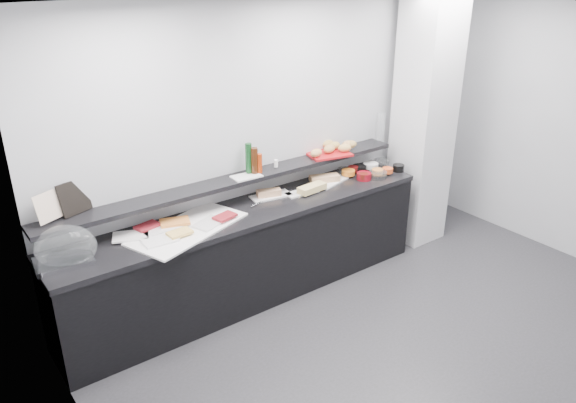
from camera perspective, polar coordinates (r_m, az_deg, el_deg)
ground at (r=4.84m, az=15.22°, el=-15.32°), size 5.00×5.00×0.00m
back_wall at (r=5.46m, az=0.36°, el=6.39°), size 5.00×0.02×2.70m
ceiling at (r=3.81m, az=19.77°, el=18.21°), size 5.00×5.00×0.00m
column at (r=6.21m, az=13.61°, el=7.91°), size 0.50×0.50×2.70m
buffet_cabinet at (r=5.23m, az=-3.85°, el=-5.53°), size 3.60×0.60×0.85m
counter_top at (r=5.03m, az=-3.99°, el=-1.06°), size 3.62×0.62×0.05m
wall_shelf at (r=5.06m, az=-5.15°, el=2.23°), size 3.60×0.25×0.04m
cloche_base at (r=4.46m, az=-21.81°, el=-5.66°), size 0.44×0.32×0.04m
cloche_dome at (r=4.42m, az=-21.65°, el=-4.35°), size 0.52×0.44×0.34m
linen_runner at (r=4.72m, az=-10.12°, el=-2.73°), size 1.10×0.78×0.01m
platter_meat_a at (r=4.67m, az=-15.70°, el=-3.39°), size 0.33×0.28×0.01m
food_meat_a at (r=4.75m, az=-14.10°, el=-2.44°), size 0.22×0.16×0.02m
platter_salmon at (r=4.74m, az=-12.92°, el=-2.63°), size 0.33×0.23×0.01m
food_salmon at (r=4.78m, az=-11.43°, el=-2.04°), size 0.28×0.22×0.02m
platter_cheese at (r=4.54m, az=-12.87°, el=-3.86°), size 0.27×0.19×0.01m
food_cheese at (r=4.59m, az=-10.95°, el=-3.13°), size 0.20×0.13×0.02m
platter_meat_b at (r=4.75m, az=-8.01°, el=-2.19°), size 0.32×0.27×0.01m
food_meat_b at (r=4.80m, az=-6.43°, el=-1.53°), size 0.22×0.16×0.02m
sandwich_plate_left at (r=5.27m, az=-1.75°, el=0.58°), size 0.41×0.22×0.01m
sandwich_food_left at (r=5.24m, az=-1.96°, el=0.90°), size 0.24×0.16×0.06m
tongs_left at (r=5.08m, az=-3.18°, el=-0.23°), size 0.16×0.05×0.01m
sandwich_plate_mid at (r=5.34m, az=1.41°, el=0.91°), size 0.33×0.16×0.01m
sandwich_food_mid at (r=5.35m, az=2.45°, el=1.37°), size 0.31×0.14×0.06m
tongs_mid at (r=5.24m, az=1.38°, el=0.60°), size 0.14×0.09×0.01m
sandwich_plate_right at (r=5.61m, az=4.37°, el=2.03°), size 0.43×0.27×0.01m
sandwich_food_right at (r=5.59m, az=3.73°, el=2.38°), size 0.31×0.21×0.06m
tongs_right at (r=5.43m, az=3.10°, el=1.43°), size 0.15×0.08×0.01m
bowl_glass_fruit at (r=5.80m, az=5.79°, el=3.01°), size 0.18×0.18×0.07m
fill_glass_fruit at (r=5.76m, az=6.15°, el=2.96°), size 0.14×0.14×0.05m
bowl_black_jam at (r=5.91m, az=7.27°, el=3.32°), size 0.18×0.18×0.07m
fill_black_jam at (r=5.86m, az=6.62°, el=3.32°), size 0.11×0.11×0.05m
bowl_glass_cream at (r=6.11m, az=9.46°, el=3.89°), size 0.19×0.19×0.07m
fill_glass_cream at (r=5.99m, az=8.40°, el=3.66°), size 0.19×0.19×0.05m
bowl_red_jam at (r=5.71m, az=7.73°, el=2.57°), size 0.16×0.16×0.07m
fill_red_jam at (r=5.68m, az=7.68°, el=2.59°), size 0.13×0.13×0.05m
bowl_glass_salmon at (r=5.77m, az=9.12°, el=2.70°), size 0.20×0.20×0.07m
fill_glass_salmon at (r=5.82m, az=9.07°, el=3.02°), size 0.12×0.12×0.05m
bowl_black_fruit at (r=6.00m, az=11.16°, el=3.37°), size 0.13×0.13×0.07m
fill_black_fruit at (r=5.87m, az=10.09°, el=3.14°), size 0.13×0.13×0.05m
framed_print at (r=4.60m, az=-20.90°, el=0.39°), size 0.26×0.15×0.26m
print_art at (r=4.50m, az=-23.24°, el=-0.52°), size 0.20×0.13×0.22m
condiment_tray at (r=5.06m, az=-4.24°, el=2.56°), size 0.27×0.18×0.01m
bottle_green_a at (r=5.13m, az=-4.06°, el=4.47°), size 0.06×0.06×0.26m
bottle_brown at (r=5.08m, az=-3.43°, el=4.17°), size 0.08×0.08×0.24m
bottle_green_b at (r=5.08m, az=-4.00°, el=4.40°), size 0.06×0.06×0.28m
bottle_hot at (r=5.09m, az=-2.91°, el=3.89°), size 0.06×0.06×0.18m
shaker_salt at (r=5.14m, az=-3.38°, el=3.42°), size 0.04×0.04×0.07m
shaker_pepper at (r=5.25m, az=-1.23°, el=3.89°), size 0.04×0.04×0.07m
bread_tray at (r=5.63m, az=4.15°, el=4.85°), size 0.47×0.37×0.02m
bread_roll_n at (r=5.77m, az=4.11°, el=5.85°), size 0.15×0.11×0.08m
bread_roll_ne at (r=5.72m, az=4.78°, el=5.68°), size 0.12×0.08×0.08m
bread_roll_sw at (r=5.49m, az=2.88°, el=4.95°), size 0.15×0.11×0.08m
bread_roll_s at (r=5.66m, az=5.77°, el=5.44°), size 0.16×0.13×0.08m
bread_roll_se at (r=5.77m, az=6.33°, el=5.79°), size 0.16×0.12×0.08m
bread_roll_midw at (r=5.62m, az=4.21°, el=5.36°), size 0.18×0.14×0.08m
bread_roll_mide at (r=5.76m, az=6.01°, el=5.75°), size 0.17×0.14×0.08m
carafe at (r=6.08m, az=9.33°, el=7.42°), size 0.12×0.12×0.30m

